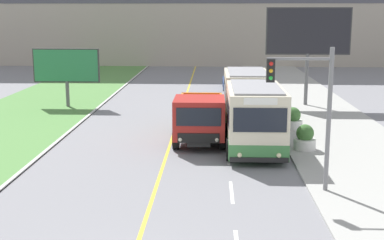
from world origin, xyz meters
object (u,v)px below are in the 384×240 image
object	(u,v)px
dump_truck	(200,119)
car_distant	(234,80)
billboard_small	(66,67)
planter_round_far	(274,95)
planter_round_near	(305,138)
traffic_light_mast	(309,101)
planter_round_third	(283,106)
planter_round_second	(293,120)
city_bus	(250,107)
billboard_large	(308,34)

from	to	relation	value
dump_truck	car_distant	distance (m)	19.20
billboard_small	planter_round_far	bearing A→B (deg)	6.67
planter_round_near	planter_round_far	bearing A→B (deg)	90.02
dump_truck	traffic_light_mast	distance (m)	8.27
planter_round_near	planter_round_third	bearing A→B (deg)	89.62
dump_truck	billboard_small	size ratio (longest dim) A/B	1.43
traffic_light_mast	billboard_small	world-z (taller)	traffic_light_mast
planter_round_second	dump_truck	bearing A→B (deg)	-148.16
traffic_light_mast	planter_round_near	bearing A→B (deg)	80.88
city_bus	billboard_small	xyz separation A→B (m)	(-11.70, 8.47, 1.15)
car_distant	city_bus	bearing A→B (deg)	-89.40
city_bus	planter_round_near	size ratio (longest dim) A/B	9.83
planter_round_second	planter_round_far	bearing A→B (deg)	90.45
car_distant	planter_round_far	xyz separation A→B (m)	(2.52, -7.44, -0.06)
city_bus	traffic_light_mast	size ratio (longest dim) A/B	2.24
car_distant	planter_round_near	size ratio (longest dim) A/B	3.68
city_bus	planter_round_second	xyz separation A→B (m)	(2.40, 1.56, -0.94)
billboard_small	city_bus	bearing A→B (deg)	-35.89
billboard_large	planter_round_second	size ratio (longest dim) A/B	5.47
traffic_light_mast	planter_round_second	bearing A→B (deg)	84.39
billboard_large	planter_round_near	size ratio (longest dim) A/B	5.65
billboard_large	planter_round_far	world-z (taller)	billboard_large
billboard_large	car_distant	bearing A→B (deg)	119.47
billboard_small	planter_round_far	xyz separation A→B (m)	(14.04, 1.64, -2.08)
traffic_light_mast	billboard_small	size ratio (longest dim) A/B	1.16
billboard_large	planter_round_second	distance (m)	9.16
city_bus	planter_round_second	bearing A→B (deg)	33.01
traffic_light_mast	planter_round_far	distance (m)	18.79
billboard_large	planter_round_far	size ratio (longest dim) A/B	5.29
dump_truck	planter_round_far	world-z (taller)	dump_truck
planter_round_third	billboard_large	bearing A→B (deg)	60.69
dump_truck	planter_round_third	distance (m)	8.86
billboard_small	planter_round_far	distance (m)	14.28
billboard_large	planter_round_second	bearing A→B (deg)	-104.33
billboard_small	dump_truck	bearing A→B (deg)	-47.39
car_distant	planter_round_third	distance (m)	11.99
city_bus	billboard_small	distance (m)	14.49
billboard_small	planter_round_near	size ratio (longest dim) A/B	3.80
planter_round_far	traffic_light_mast	bearing A→B (deg)	-92.83
city_bus	planter_round_second	size ratio (longest dim) A/B	9.52
planter_round_third	planter_round_far	xyz separation A→B (m)	(-0.06, 4.27, 0.00)
planter_round_near	planter_round_second	xyz separation A→B (m)	(0.06, 4.27, 0.02)
billboard_large	planter_round_second	world-z (taller)	billboard_large
billboard_small	planter_round_second	bearing A→B (deg)	-26.09
city_bus	traffic_light_mast	bearing A→B (deg)	-80.50
billboard_small	planter_round_near	xyz separation A→B (m)	(14.04, -11.18, -2.11)
planter_round_third	dump_truck	bearing A→B (deg)	-123.88
car_distant	planter_round_far	world-z (taller)	car_distant
planter_round_near	car_distant	bearing A→B (deg)	97.10
city_bus	planter_round_second	distance (m)	3.02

